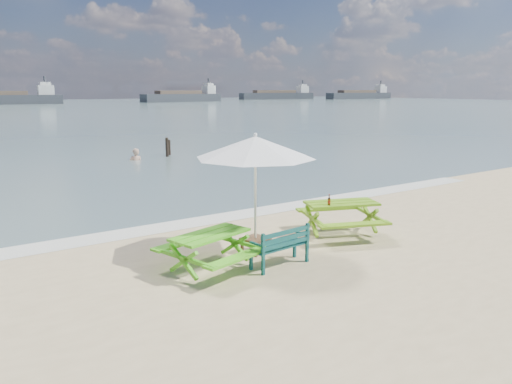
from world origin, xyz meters
TOP-DOWN VIEW (x-y plane):
  - foam_strip at (0.00, 4.60)m, footprint 22.00×0.90m
  - picnic_table_left at (-1.91, 1.22)m, footprint 1.97×2.10m
  - picnic_table_right at (1.91, 1.56)m, footprint 2.28×2.39m
  - park_bench at (-0.62, 0.67)m, footprint 1.31×0.55m
  - side_table at (-0.57, 1.62)m, footprint 0.61×0.61m
  - patio_umbrella at (-0.57, 1.62)m, footprint 3.06×3.06m
  - beer_bottle at (1.44, 1.49)m, footprint 0.07×0.07m
  - swimmer at (2.57, 16.91)m, footprint 0.71×0.49m
  - mooring_pilings at (4.58, 17.41)m, footprint 0.56×0.76m
  - cargo_ships at (57.47, 123.55)m, footprint 153.82×25.79m

SIDE VIEW (x-z plane):
  - swimmer at x=2.57m, z-range -1.28..0.58m
  - foam_strip at x=0.00m, z-range 0.00..0.01m
  - side_table at x=-0.57m, z-range 0.01..0.34m
  - park_bench at x=-0.62m, z-range -0.15..0.64m
  - picnic_table_left at x=-1.91m, z-range -0.01..0.74m
  - mooring_pilings at x=4.58m, z-range -0.24..0.96m
  - picnic_table_right at x=1.91m, z-range -0.02..0.80m
  - beer_bottle at x=1.44m, z-range 0.78..1.04m
  - cargo_ships at x=57.47m, z-range -1.02..3.38m
  - patio_umbrella at x=-0.57m, z-range 1.04..3.57m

